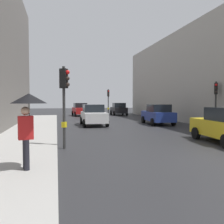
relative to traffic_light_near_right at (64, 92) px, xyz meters
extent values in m
cube|color=#A8A5A0|center=(-1.93, 2.58, -2.38)|extent=(3.21, 40.00, 0.16)
cylinder|color=#2D2D2D|center=(-0.02, 0.01, -0.68)|extent=(0.12, 0.12, 3.57)
cube|color=black|center=(-0.02, 0.01, 0.59)|extent=(0.38, 0.36, 0.84)
cube|color=yellow|center=(-0.02, 0.01, -1.41)|extent=(0.24, 0.25, 0.24)
sphere|color=red|center=(0.14, -0.09, 0.85)|extent=(0.18, 0.18, 0.18)
sphere|color=#2D231E|center=(0.14, -0.09, 0.59)|extent=(0.18, 0.18, 0.18)
sphere|color=#2D231E|center=(0.14, -0.09, 0.33)|extent=(0.18, 0.18, 0.18)
cylinder|color=#2D2D2D|center=(6.27, 20.46, -0.68)|extent=(0.12, 0.12, 3.57)
cube|color=black|center=(6.27, 20.46, 0.58)|extent=(0.25, 0.31, 0.84)
cube|color=yellow|center=(6.27, 20.46, -1.41)|extent=(0.20, 0.17, 0.24)
sphere|color=red|center=(6.26, 20.27, 0.84)|extent=(0.18, 0.18, 0.18)
sphere|color=#2D231E|center=(6.26, 20.27, 0.58)|extent=(0.18, 0.18, 0.18)
sphere|color=#2D231E|center=(6.26, 20.27, 0.32)|extent=(0.18, 0.18, 0.18)
cylinder|color=#2D2D2D|center=(11.11, 5.08, -0.71)|extent=(0.12, 0.12, 3.50)
cube|color=black|center=(11.11, 5.08, 0.51)|extent=(0.37, 0.38, 0.84)
cube|color=yellow|center=(11.11, 5.08, -1.41)|extent=(0.25, 0.24, 0.24)
sphere|color=red|center=(11.01, 4.92, 0.77)|extent=(0.18, 0.18, 0.18)
sphere|color=#2D231E|center=(11.01, 4.92, 0.51)|extent=(0.18, 0.18, 0.18)
sphere|color=#2D231E|center=(11.01, 4.92, 0.25)|extent=(0.18, 0.18, 0.18)
cube|color=silver|center=(2.70, 9.56, -1.74)|extent=(1.85, 4.22, 0.80)
cube|color=black|center=(2.70, 9.81, -1.02)|extent=(1.62, 2.02, 0.64)
cylinder|color=black|center=(3.58, 8.20, -2.14)|extent=(0.23, 0.64, 0.64)
cylinder|color=black|center=(1.78, 8.22, -2.14)|extent=(0.23, 0.64, 0.64)
cylinder|color=black|center=(3.61, 10.90, -2.14)|extent=(0.23, 0.64, 0.64)
cylinder|color=black|center=(1.81, 10.92, -2.14)|extent=(0.23, 0.64, 0.64)
cube|color=red|center=(2.85, 22.64, -1.74)|extent=(2.07, 4.31, 0.80)
cube|color=black|center=(2.83, 22.89, -1.02)|extent=(1.73, 2.10, 0.64)
cylinder|color=black|center=(3.83, 21.35, -2.14)|extent=(0.26, 0.65, 0.64)
cylinder|color=black|center=(2.04, 21.23, -2.14)|extent=(0.26, 0.65, 0.64)
cylinder|color=black|center=(3.66, 24.04, -2.14)|extent=(0.26, 0.65, 0.64)
cylinder|color=black|center=(1.86, 23.93, -2.14)|extent=(0.26, 0.65, 0.64)
cube|color=black|center=(8.40, 23.32, -1.74)|extent=(2.05, 4.30, 0.80)
cube|color=black|center=(8.38, 23.07, -1.02)|extent=(1.72, 2.09, 0.64)
cylinder|color=black|center=(7.58, 24.72, -2.14)|extent=(0.26, 0.65, 0.64)
cylinder|color=black|center=(9.38, 24.61, -2.14)|extent=(0.26, 0.65, 0.64)
cylinder|color=black|center=(7.42, 22.02, -2.14)|extent=(0.26, 0.65, 0.64)
cylinder|color=black|center=(9.21, 21.92, -2.14)|extent=(0.26, 0.65, 0.64)
cylinder|color=black|center=(7.05, 1.09, -2.14)|extent=(0.26, 0.65, 0.64)
cube|color=navy|center=(8.37, 9.31, -1.74)|extent=(2.07, 4.31, 0.80)
cube|color=black|center=(8.35, 9.06, -1.02)|extent=(1.73, 2.10, 0.64)
cylinder|color=black|center=(7.55, 10.72, -2.14)|extent=(0.26, 0.65, 0.64)
cylinder|color=black|center=(9.35, 10.60, -2.14)|extent=(0.26, 0.65, 0.64)
cylinder|color=black|center=(7.38, 8.02, -2.14)|extent=(0.26, 0.65, 0.64)
cylinder|color=black|center=(9.18, 7.91, -2.14)|extent=(0.26, 0.65, 0.64)
cylinder|color=black|center=(-1.21, -3.50, -1.88)|extent=(0.16, 0.16, 0.85)
cylinder|color=black|center=(-1.16, -3.69, -1.88)|extent=(0.16, 0.16, 0.85)
cube|color=red|center=(-1.19, -3.60, -1.12)|extent=(0.45, 0.34, 0.66)
sphere|color=tan|center=(-1.19, -3.60, -0.65)|extent=(0.24, 0.24, 0.24)
cylinder|color=black|center=(-1.09, -3.57, -0.87)|extent=(0.02, 0.02, 0.90)
cone|color=black|center=(-1.09, -3.57, -0.30)|extent=(1.00, 1.00, 0.28)
camera|label=1|loc=(-0.33, -10.78, -0.36)|focal=39.19mm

